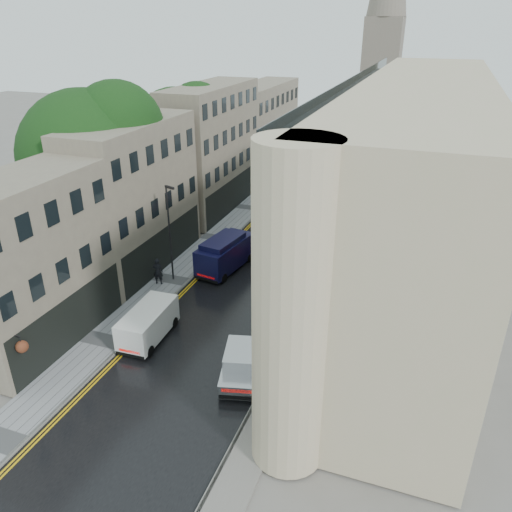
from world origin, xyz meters
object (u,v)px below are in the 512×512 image
Objects in this scene: white_van at (121,336)px; pedestrian at (158,271)px; tree_near at (90,179)px; cream_bus at (274,232)px; silver_hatchback at (221,380)px; lamp_post_near at (170,234)px; lamp_post_far at (258,173)px; tree_far at (178,149)px; white_lorry at (334,188)px; navy_van at (200,259)px.

white_van is 2.25× the size of pedestrian.
tree_near reaches higher than cream_bus.
silver_hatchback is (15.15, -10.93, -6.08)m from tree_near.
white_van is 9.26m from lamp_post_near.
pedestrian is 0.29× the size of lamp_post_far.
pedestrian is 2.86m from lamp_post_near.
lamp_post_near is at bearing -64.67° from tree_far.
white_lorry is 1.99× the size of white_van.
navy_van is at bearing -117.13° from cream_bus.
tree_far reaches higher than silver_hatchback.
cream_bus is 9.46m from lamp_post_near.
navy_van is at bearing 105.68° from silver_hatchback.
navy_van is 3.26m from pedestrian.
white_van is at bearing 92.81° from pedestrian.
tree_near reaches higher than navy_van.
navy_van is at bearing 56.54° from lamp_post_near.
tree_far reaches higher than cream_bus.
cream_bus reaches higher than navy_van.
cream_bus is at bearing -87.82° from lamp_post_far.
tree_far is at bearing 133.24° from lamp_post_near.
navy_van is at bearing -147.12° from pedestrian.
tree_near is 6.91× the size of pedestrian.
tree_near is 1.11× the size of tree_far.
cream_bus is 10.43m from pedestrian.
cream_bus is 6.21× the size of pedestrian.
navy_van is (-6.40, -17.54, -0.96)m from white_lorry.
lamp_post_far is (0.50, 17.37, -0.13)m from lamp_post_near.
navy_van is at bearing -109.32° from white_lorry.
white_lorry is at bearing 80.73° from cream_bus.
white_van is at bearing -49.11° from tree_near.
tree_near is at bearing -128.57° from white_lorry.
lamp_post_far is (7.29, 16.65, -3.34)m from tree_near.
silver_hatchback is at bearing -98.29° from lamp_post_far.
tree_near is 13.85m from white_van.
tree_far is 16.62m from pedestrian.
navy_van is (8.44, 0.59, -5.53)m from tree_near.
pedestrian is (-8.70, -19.83, -1.25)m from white_lorry.
lamp_post_near is (-8.05, -18.85, 1.35)m from white_lorry.
tree_near is 18.48m from lamp_post_far.
lamp_post_far is at bearing 27.57° from tree_far.
lamp_post_near reaches higher than silver_hatchback.
tree_near is 2.00× the size of lamp_post_far.
silver_hatchback is at bearing -88.67° from white_lorry.
white_lorry is 1.29× the size of lamp_post_far.
white_van is (7.90, -22.47, -5.19)m from tree_far.
white_lorry reaches higher than silver_hatchback.
lamp_post_near reaches higher than cream_bus.
tree_near is 1.11× the size of cream_bus.
tree_near is at bearing -137.83° from lamp_post_far.
pedestrian is at bearing -68.32° from tree_far.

